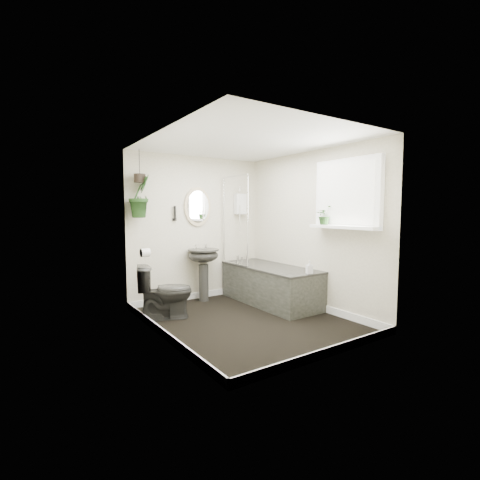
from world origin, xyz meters
TOP-DOWN VIEW (x-y plane):
  - floor at (0.00, 0.00)m, footprint 2.30×2.80m
  - ceiling at (0.00, 0.00)m, footprint 2.30×2.80m
  - wall_back at (0.00, 1.41)m, footprint 2.30×0.02m
  - wall_front at (0.00, -1.41)m, footprint 2.30×0.02m
  - wall_left at (-1.16, 0.00)m, footprint 0.02×2.80m
  - wall_right at (1.16, 0.00)m, footprint 0.02×2.80m
  - skirting at (0.00, 0.00)m, footprint 2.30×2.80m
  - bathtub at (0.80, 0.50)m, footprint 0.72×1.72m
  - bath_screen at (0.47, 0.99)m, footprint 0.04×0.72m
  - shower_box at (0.80, 1.34)m, footprint 0.20×0.10m
  - oval_mirror at (0.00, 1.37)m, footprint 0.46×0.03m
  - wall_sconce at (-0.40, 1.36)m, footprint 0.04×0.04m
  - toilet_roll_holder at (-1.10, 0.70)m, footprint 0.11×0.11m
  - window_recess at (1.09, -0.70)m, footprint 0.08×1.00m
  - window_sill at (1.02, -0.70)m, footprint 0.18×1.00m
  - window_blinds at (1.04, -0.70)m, footprint 0.01×0.86m
  - toilet at (-0.85, 0.68)m, footprint 0.80×0.60m
  - pedestal_sink at (0.00, 1.19)m, footprint 0.52×0.45m
  - sill_plant at (1.00, -0.40)m, footprint 0.23×0.20m
  - hanging_plant at (-0.97, 1.25)m, footprint 0.43×0.42m
  - soap_bottle at (0.85, -0.29)m, footprint 0.10×0.11m
  - hanging_pot at (-0.97, 1.25)m, footprint 0.16×0.16m

SIDE VIEW (x-z plane):
  - floor at x=0.00m, z-range -0.02..0.00m
  - skirting at x=0.00m, z-range 0.00..0.10m
  - bathtub at x=0.80m, z-range 0.00..0.58m
  - toilet at x=-0.85m, z-range 0.00..0.72m
  - pedestal_sink at x=0.00m, z-range 0.00..0.84m
  - soap_bottle at x=0.85m, z-range 0.58..0.76m
  - toilet_roll_holder at x=-1.10m, z-range 0.84..0.96m
  - wall_back at x=0.00m, z-range 0.00..2.30m
  - wall_front at x=0.00m, z-range 0.00..2.30m
  - wall_left at x=-1.16m, z-range 0.00..2.30m
  - wall_right at x=1.16m, z-range 0.00..2.30m
  - window_sill at x=1.02m, z-range 1.21..1.25m
  - bath_screen at x=0.47m, z-range 0.58..1.98m
  - sill_plant at x=1.00m, z-range 1.25..1.50m
  - wall_sconce at x=-0.40m, z-range 1.29..1.51m
  - oval_mirror at x=0.00m, z-range 1.19..1.81m
  - shower_box at x=0.80m, z-range 1.38..1.73m
  - hanging_plant at x=-0.97m, z-range 1.34..1.96m
  - window_recess at x=1.09m, z-range 1.20..2.10m
  - window_blinds at x=1.04m, z-range 1.27..2.03m
  - hanging_pot at x=-0.97m, z-range 1.84..1.96m
  - ceiling at x=0.00m, z-range 2.30..2.32m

